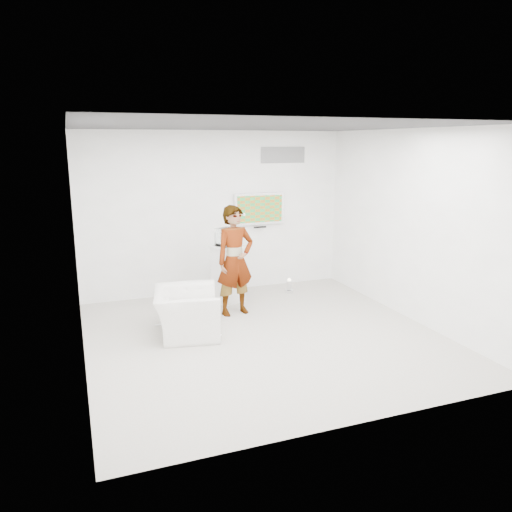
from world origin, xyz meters
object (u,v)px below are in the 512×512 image
object	(u,v)px
person	(235,261)
pedestal	(228,274)
armchair	(187,312)
tv	(259,209)
floor_uplight	(289,286)

from	to	relation	value
person	pedestal	bearing A→B (deg)	72.83
person	armchair	distance (m)	1.28
tv	person	size ratio (longest dim) A/B	0.55
armchair	tv	bearing A→B (deg)	-32.99
tv	person	world-z (taller)	tv
person	armchair	world-z (taller)	person
tv	person	xyz separation A→B (m)	(-0.92, -1.32, -0.65)
tv	pedestal	distance (m)	1.49
person	floor_uplight	size ratio (longest dim) A/B	6.94
person	floor_uplight	xyz separation A→B (m)	(1.32, 0.76, -0.77)
tv	floor_uplight	world-z (taller)	tv
person	armchair	xyz separation A→B (m)	(-0.96, -0.63, -0.56)
tv	person	distance (m)	1.74
pedestal	tv	bearing A→B (deg)	37.51
pedestal	armchair	bearing A→B (deg)	-128.55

